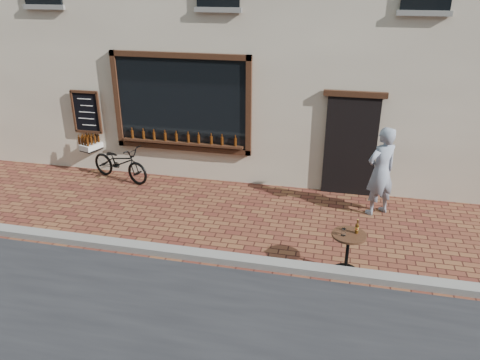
# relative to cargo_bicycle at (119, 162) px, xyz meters

# --- Properties ---
(ground) EXTENTS (90.00, 90.00, 0.00)m
(ground) POSITION_rel_cargo_bicycle_xyz_m (3.40, -3.05, -0.44)
(ground) COLOR #52231A
(ground) RESTS_ON ground
(kerb) EXTENTS (90.00, 0.25, 0.12)m
(kerb) POSITION_rel_cargo_bicycle_xyz_m (3.40, -2.85, -0.38)
(kerb) COLOR slate
(kerb) RESTS_ON ground
(cargo_bicycle) EXTENTS (2.01, 1.10, 0.93)m
(cargo_bicycle) POSITION_rel_cargo_bicycle_xyz_m (0.00, 0.00, 0.00)
(cargo_bicycle) COLOR black
(cargo_bicycle) RESTS_ON ground
(bistro_table) EXTENTS (0.56, 0.56, 0.96)m
(bistro_table) POSITION_rel_cargo_bicycle_xyz_m (5.35, -2.70, 0.07)
(bistro_table) COLOR black
(bistro_table) RESTS_ON ground
(pedestrian) EXTENTS (0.80, 0.76, 1.84)m
(pedestrian) POSITION_rel_cargo_bicycle_xyz_m (5.92, -0.43, 0.48)
(pedestrian) COLOR gray
(pedestrian) RESTS_ON ground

